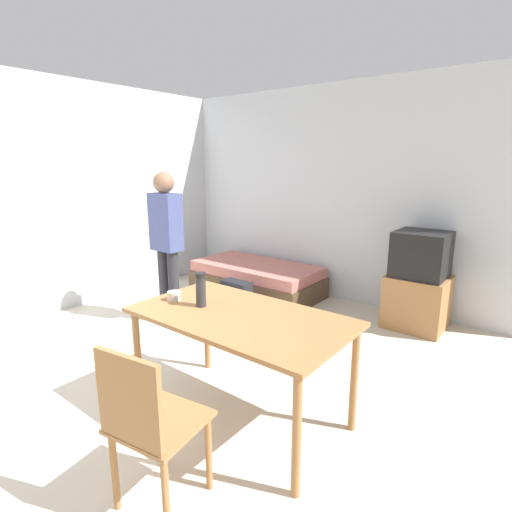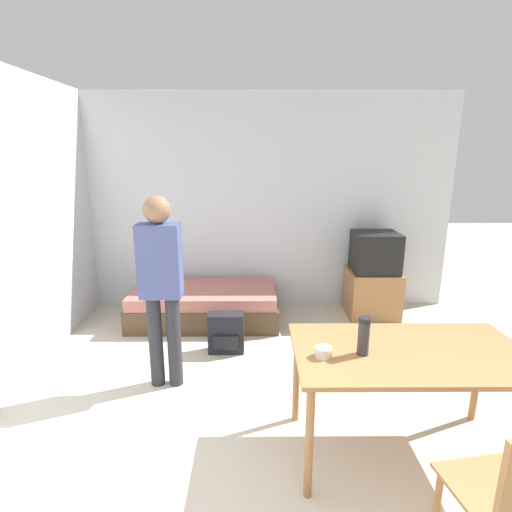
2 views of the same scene
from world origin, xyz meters
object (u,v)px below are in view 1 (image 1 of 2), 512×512
Objects in this scene: daybed at (257,279)px; person_standing at (166,237)px; tv at (418,283)px; wooden_chair at (147,421)px; mate_bowl at (174,296)px; backpack at (236,299)px; dining_table at (240,326)px; thermos_flask at (201,288)px.

daybed is 1.57m from person_standing.
wooden_chair is (-0.33, -3.26, 0.02)m from tv.
mate_bowl is at bearing -113.03° from tv.
dining_table is at bearing -48.26° from backpack.
backpack is (-1.28, 1.43, -0.48)m from dining_table.
thermos_flask reaches higher than daybed.
thermos_flask reaches higher than dining_table.
person_standing reaches higher than wooden_chair.
wooden_chair is at bearing -80.49° from dining_table.
thermos_flask is 0.59× the size of backpack.
thermos_flask is (-0.32, -0.05, 0.21)m from dining_table.
person_standing is 16.51× the size of mate_bowl.
tv reaches higher than daybed.
daybed is 2.09m from tv.
wooden_chair is (1.73, -3.10, 0.32)m from daybed.
backpack is (-1.75, -0.95, -0.29)m from tv.
mate_bowl is at bearing -172.51° from thermos_flask.
dining_table is 0.39m from thermos_flask.
wooden_chair is 2.23× the size of backpack.
daybed is 7.13× the size of thermos_flask.
daybed is 17.34× the size of mate_bowl.
dining_table is 1.97m from person_standing.
tv is 10.50× the size of mate_bowl.
person_standing is at bearing 137.78° from wooden_chair.
dining_table is at bearing 99.51° from wooden_chair.
person_standing reaches higher than mate_bowl.
dining_table is at bearing -101.37° from tv.
mate_bowl is (-1.05, -2.46, 0.30)m from tv.
person_standing is 4.01× the size of backpack.
person_standing reaches higher than tv.
thermos_flask reaches higher than wooden_chair.
dining_table is (-0.48, -2.38, 0.19)m from tv.
thermos_flask is at bearing 119.16° from wooden_chair.
person_standing is 1.52m from mate_bowl.
tv is 2.69m from mate_bowl.
person_standing is at bearing 154.30° from dining_table.
wooden_chair is at bearing -60.78° from daybed.
wooden_chair reaches higher than dining_table.
dining_table is at bearing 8.14° from mate_bowl.
person_standing is (-0.18, -1.37, 0.76)m from daybed.
daybed is 1.05× the size of person_standing.
tv is 2.02m from backpack.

